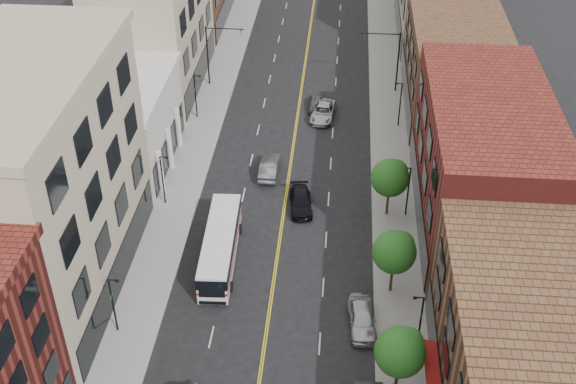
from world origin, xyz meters
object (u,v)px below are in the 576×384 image
(car_parked_far, at_px, (362,318))
(city_bus, at_px, (220,245))
(car_lane_behind, at_px, (269,167))
(car_lane_c, at_px, (316,104))
(car_lane_b, at_px, (323,112))
(car_lane_a, at_px, (301,202))

(car_parked_far, bearing_deg, city_bus, 145.04)
(car_lane_behind, xyz_separation_m, car_lane_c, (3.81, 13.46, -0.16))
(city_bus, bearing_deg, car_lane_behind, 76.05)
(car_lane_behind, relative_size, car_lane_b, 0.92)
(car_lane_behind, height_order, car_lane_c, car_lane_behind)
(car_parked_far, bearing_deg, car_lane_c, 93.38)
(car_parked_far, bearing_deg, car_lane_a, 105.61)
(car_parked_far, height_order, car_lane_c, car_parked_far)
(car_parked_far, distance_m, car_lane_c, 33.55)
(car_lane_b, bearing_deg, car_lane_a, -88.60)
(car_lane_behind, distance_m, car_lane_a, 6.31)
(city_bus, distance_m, car_parked_far, 13.42)
(car_lane_b, relative_size, car_lane_c, 1.42)
(city_bus, bearing_deg, car_lane_b, 70.86)
(car_lane_b, xyz_separation_m, car_lane_c, (-0.93, 1.96, -0.10))
(car_parked_far, distance_m, car_lane_behind, 21.63)
(city_bus, height_order, car_lane_c, city_bus)
(car_parked_far, distance_m, car_lane_b, 31.47)
(city_bus, distance_m, car_lane_a, 9.95)
(city_bus, distance_m, car_lane_b, 25.70)
(car_parked_far, relative_size, car_lane_b, 0.91)
(car_lane_b, distance_m, car_lane_c, 2.18)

